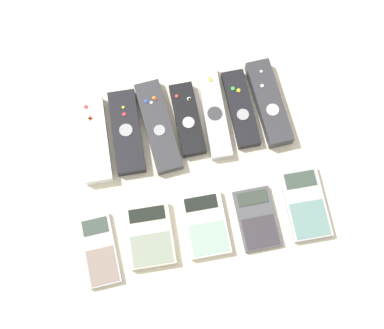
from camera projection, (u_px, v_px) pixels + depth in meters
The scene contains 13 objects.
ground_plane at pixel (195, 180), 1.09m from camera, with size 3.00×3.00×0.00m, color beige.
remote_0 at pixel (94, 139), 1.11m from camera, with size 0.06×0.19×0.03m.
remote_1 at pixel (127, 132), 1.11m from camera, with size 0.07×0.18×0.02m.
remote_2 at pixel (158, 126), 1.12m from camera, with size 0.07×0.21×0.02m.
remote_3 at pixel (187, 119), 1.12m from camera, with size 0.05×0.16×0.02m.
remote_4 at pixel (214, 112), 1.13m from camera, with size 0.06×0.21×0.02m.
remote_5 at pixel (241, 109), 1.13m from camera, with size 0.05×0.17×0.02m.
remote_6 at pixel (269, 103), 1.13m from camera, with size 0.06×0.19×0.03m.
calculator_0 at pixel (100, 250), 1.04m from camera, with size 0.06×0.14×0.01m.
calculator_1 at pixel (150, 236), 1.05m from camera, with size 0.10×0.13×0.02m.
calculator_2 at pixel (205, 225), 1.06m from camera, with size 0.09×0.13×0.02m.
calculator_3 at pixel (257, 219), 1.06m from camera, with size 0.08×0.13×0.01m.
calculator_4 at pixel (305, 204), 1.07m from camera, with size 0.08×0.15×0.02m.
Camera 1 is at (-0.07, -0.29, 1.05)m, focal length 50.00 mm.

